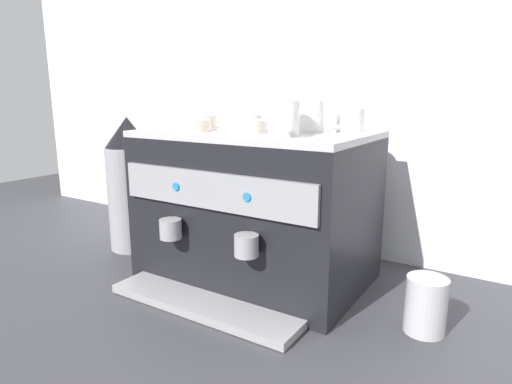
{
  "coord_description": "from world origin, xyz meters",
  "views": [
    {
      "loc": [
        0.63,
        -0.99,
        0.51
      ],
      "look_at": [
        0.0,
        0.0,
        0.25
      ],
      "focal_mm": 30.55,
      "sensor_mm": 36.0,
      "label": 1
    }
  ],
  "objects_px": {
    "ceramic_cup_3": "(309,116)",
    "ceramic_bowl_3": "(244,126)",
    "espresso_machine": "(255,207)",
    "ceramic_cup_0": "(285,118)",
    "ceramic_bowl_2": "(202,122)",
    "coffee_grinder": "(131,185)",
    "ceramic_bowl_0": "(246,121)",
    "ceramic_cup_1": "(279,114)",
    "ceramic_bowl_1": "(193,126)",
    "milk_pitcher": "(426,305)",
    "ceramic_cup_2": "(348,120)"
  },
  "relations": [
    {
      "from": "ceramic_cup_0",
      "to": "milk_pitcher",
      "type": "xyz_separation_m",
      "value": [
        0.34,
        0.02,
        -0.39
      ]
    },
    {
      "from": "ceramic_bowl_0",
      "to": "espresso_machine",
      "type": "bearing_deg",
      "value": -45.74
    },
    {
      "from": "ceramic_bowl_2",
      "to": "ceramic_bowl_3",
      "type": "distance_m",
      "value": 0.2
    },
    {
      "from": "ceramic_bowl_2",
      "to": "coffee_grinder",
      "type": "height_order",
      "value": "ceramic_bowl_2"
    },
    {
      "from": "ceramic_bowl_2",
      "to": "ceramic_bowl_3",
      "type": "height_order",
      "value": "ceramic_bowl_2"
    },
    {
      "from": "espresso_machine",
      "to": "coffee_grinder",
      "type": "height_order",
      "value": "coffee_grinder"
    },
    {
      "from": "milk_pitcher",
      "to": "ceramic_bowl_0",
      "type": "bearing_deg",
      "value": 165.45
    },
    {
      "from": "ceramic_cup_3",
      "to": "ceramic_bowl_2",
      "type": "distance_m",
      "value": 0.33
    },
    {
      "from": "ceramic_cup_0",
      "to": "ceramic_cup_1",
      "type": "height_order",
      "value": "ceramic_cup_1"
    },
    {
      "from": "ceramic_bowl_3",
      "to": "coffee_grinder",
      "type": "height_order",
      "value": "ceramic_bowl_3"
    },
    {
      "from": "ceramic_bowl_2",
      "to": "ceramic_bowl_3",
      "type": "relative_size",
      "value": 0.8
    },
    {
      "from": "espresso_machine",
      "to": "ceramic_cup_1",
      "type": "xyz_separation_m",
      "value": [
        0.03,
        0.08,
        0.25
      ]
    },
    {
      "from": "ceramic_bowl_1",
      "to": "milk_pitcher",
      "type": "height_order",
      "value": "ceramic_bowl_1"
    },
    {
      "from": "ceramic_cup_1",
      "to": "coffee_grinder",
      "type": "bearing_deg",
      "value": -168.55
    },
    {
      "from": "espresso_machine",
      "to": "ceramic_cup_1",
      "type": "relative_size",
      "value": 4.78
    },
    {
      "from": "milk_pitcher",
      "to": "ceramic_bowl_2",
      "type": "bearing_deg",
      "value": 174.56
    },
    {
      "from": "ceramic_cup_3",
      "to": "ceramic_bowl_0",
      "type": "distance_m",
      "value": 0.23
    },
    {
      "from": "ceramic_bowl_2",
      "to": "ceramic_cup_3",
      "type": "bearing_deg",
      "value": 6.46
    },
    {
      "from": "ceramic_bowl_1",
      "to": "ceramic_bowl_2",
      "type": "bearing_deg",
      "value": 118.2
    },
    {
      "from": "ceramic_bowl_2",
      "to": "coffee_grinder",
      "type": "relative_size",
      "value": 0.22
    },
    {
      "from": "ceramic_cup_0",
      "to": "milk_pitcher",
      "type": "bearing_deg",
      "value": 4.07
    },
    {
      "from": "ceramic_bowl_1",
      "to": "ceramic_bowl_3",
      "type": "distance_m",
      "value": 0.14
    },
    {
      "from": "ceramic_bowl_3",
      "to": "ceramic_cup_3",
      "type": "bearing_deg",
      "value": 35.0
    },
    {
      "from": "coffee_grinder",
      "to": "milk_pitcher",
      "type": "xyz_separation_m",
      "value": [
        0.96,
        -0.04,
        -0.16
      ]
    },
    {
      "from": "ceramic_cup_1",
      "to": "ceramic_bowl_2",
      "type": "relative_size",
      "value": 1.33
    },
    {
      "from": "ceramic_cup_3",
      "to": "ceramic_bowl_3",
      "type": "height_order",
      "value": "ceramic_cup_3"
    },
    {
      "from": "coffee_grinder",
      "to": "milk_pitcher",
      "type": "height_order",
      "value": "coffee_grinder"
    },
    {
      "from": "ceramic_bowl_3",
      "to": "coffee_grinder",
      "type": "distance_m",
      "value": 0.52
    },
    {
      "from": "ceramic_bowl_0",
      "to": "ceramic_bowl_3",
      "type": "bearing_deg",
      "value": -58.52
    },
    {
      "from": "ceramic_bowl_1",
      "to": "coffee_grinder",
      "type": "xyz_separation_m",
      "value": [
        -0.35,
        0.08,
        -0.21
      ]
    },
    {
      "from": "espresso_machine",
      "to": "ceramic_cup_0",
      "type": "height_order",
      "value": "ceramic_cup_0"
    },
    {
      "from": "ceramic_bowl_2",
      "to": "milk_pitcher",
      "type": "bearing_deg",
      "value": -5.44
    },
    {
      "from": "coffee_grinder",
      "to": "milk_pitcher",
      "type": "bearing_deg",
      "value": -2.18
    },
    {
      "from": "espresso_machine",
      "to": "ceramic_bowl_0",
      "type": "bearing_deg",
      "value": 134.26
    },
    {
      "from": "ceramic_bowl_0",
      "to": "coffee_grinder",
      "type": "xyz_separation_m",
      "value": [
        -0.39,
        -0.11,
        -0.22
      ]
    },
    {
      "from": "milk_pitcher",
      "to": "espresso_machine",
      "type": "bearing_deg",
      "value": 173.45
    },
    {
      "from": "ceramic_bowl_2",
      "to": "coffee_grinder",
      "type": "bearing_deg",
      "value": -174.64
    },
    {
      "from": "ceramic_bowl_0",
      "to": "milk_pitcher",
      "type": "height_order",
      "value": "ceramic_bowl_0"
    },
    {
      "from": "ceramic_cup_2",
      "to": "ceramic_cup_3",
      "type": "relative_size",
      "value": 1.08
    },
    {
      "from": "espresso_machine",
      "to": "ceramic_bowl_3",
      "type": "distance_m",
      "value": 0.23
    },
    {
      "from": "ceramic_cup_0",
      "to": "ceramic_bowl_1",
      "type": "height_order",
      "value": "ceramic_cup_0"
    },
    {
      "from": "espresso_machine",
      "to": "ceramic_cup_2",
      "type": "relative_size",
      "value": 5.41
    },
    {
      "from": "ceramic_cup_2",
      "to": "ceramic_bowl_0",
      "type": "height_order",
      "value": "ceramic_cup_2"
    },
    {
      "from": "ceramic_bowl_2",
      "to": "milk_pitcher",
      "type": "relative_size",
      "value": 0.76
    },
    {
      "from": "ceramic_cup_0",
      "to": "ceramic_bowl_3",
      "type": "xyz_separation_m",
      "value": [
        -0.14,
        0.03,
        -0.03
      ]
    },
    {
      "from": "ceramic_cup_0",
      "to": "coffee_grinder",
      "type": "relative_size",
      "value": 0.23
    },
    {
      "from": "ceramic_cup_3",
      "to": "milk_pitcher",
      "type": "bearing_deg",
      "value": -16.36
    },
    {
      "from": "espresso_machine",
      "to": "ceramic_cup_0",
      "type": "relative_size",
      "value": 5.88
    },
    {
      "from": "ceramic_cup_0",
      "to": "ceramic_bowl_2",
      "type": "xyz_separation_m",
      "value": [
        -0.32,
        0.09,
        -0.02
      ]
    },
    {
      "from": "ceramic_cup_1",
      "to": "ceramic_bowl_1",
      "type": "bearing_deg",
      "value": -131.65
    }
  ]
}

